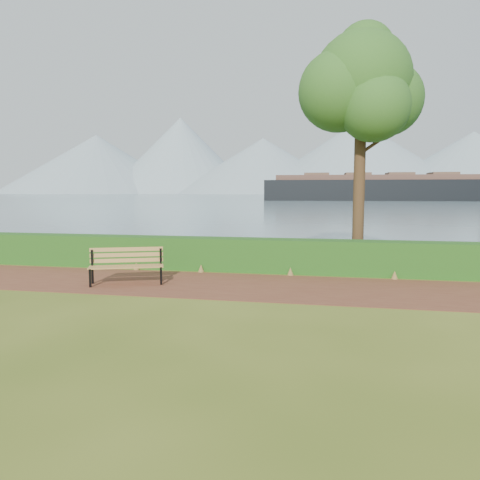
# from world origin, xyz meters

# --- Properties ---
(ground) EXTENTS (140.00, 140.00, 0.00)m
(ground) POSITION_xyz_m (0.00, 0.00, 0.00)
(ground) COLOR #425518
(ground) RESTS_ON ground
(path) EXTENTS (40.00, 3.40, 0.01)m
(path) POSITION_xyz_m (0.00, 0.30, 0.01)
(path) COLOR #572C1D
(path) RESTS_ON ground
(hedge) EXTENTS (32.00, 0.85, 1.00)m
(hedge) POSITION_xyz_m (0.00, 2.60, 0.50)
(hedge) COLOR #194915
(hedge) RESTS_ON ground
(water) EXTENTS (700.00, 510.00, 0.00)m
(water) POSITION_xyz_m (0.00, 260.00, 0.01)
(water) COLOR slate
(water) RESTS_ON ground
(mountains) EXTENTS (585.00, 190.00, 70.00)m
(mountains) POSITION_xyz_m (-9.17, 406.05, 27.70)
(mountains) COLOR gray
(mountains) RESTS_ON ground
(bench) EXTENTS (1.97, 1.22, 0.96)m
(bench) POSITION_xyz_m (-2.53, -0.04, 0.55)
(bench) COLOR black
(bench) RESTS_ON ground
(tree) EXTENTS (3.81, 3.14, 7.57)m
(tree) POSITION_xyz_m (3.55, 3.71, 5.63)
(tree) COLOR #342415
(tree) RESTS_ON ground
(cargo_ship) EXTENTS (72.69, 15.63, 21.90)m
(cargo_ship) POSITION_xyz_m (23.36, 112.75, 3.26)
(cargo_ship) COLOR black
(cargo_ship) RESTS_ON ground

